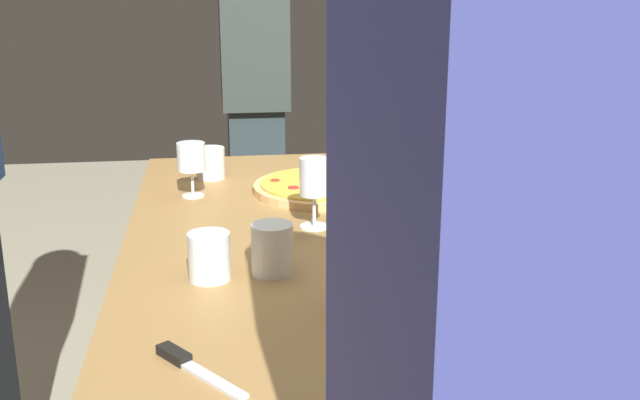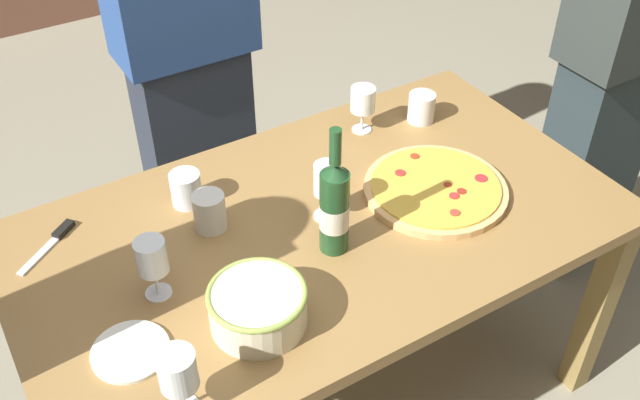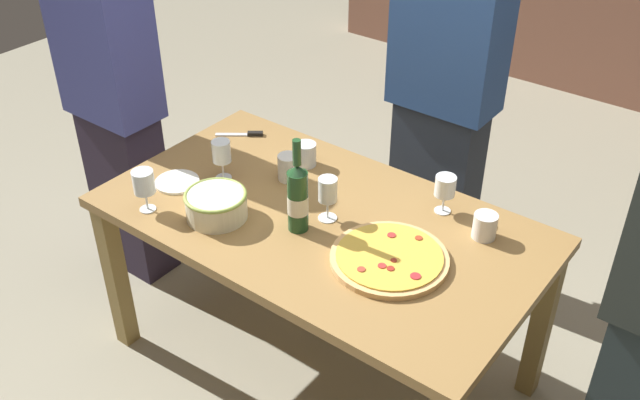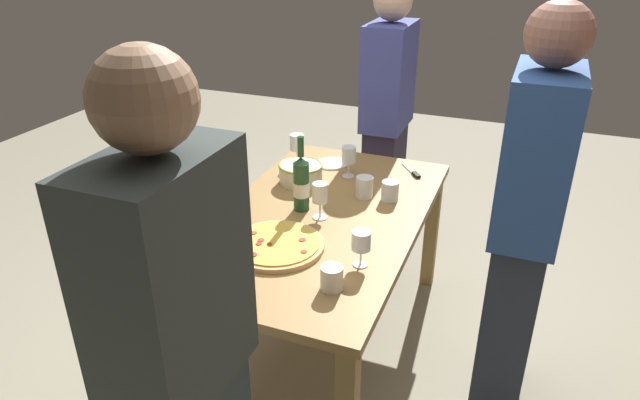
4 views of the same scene
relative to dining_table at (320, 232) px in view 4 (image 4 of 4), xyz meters
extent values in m
plane|color=gray|center=(0.00, 0.00, -0.66)|extent=(8.00, 8.00, 0.00)
cube|color=olive|center=(0.00, 0.00, 0.07)|extent=(1.60, 0.90, 0.04)
cube|color=olive|center=(-0.74, -0.40, -0.30)|extent=(0.07, 0.07, 0.71)
cube|color=olive|center=(0.74, -0.40, -0.30)|extent=(0.07, 0.07, 0.71)
cube|color=olive|center=(-0.74, 0.40, -0.30)|extent=(0.07, 0.07, 0.71)
cylinder|color=#E2AE6C|center=(0.33, -0.06, 0.10)|extent=(0.40, 0.40, 0.02)
cylinder|color=gold|center=(0.33, -0.06, 0.12)|extent=(0.36, 0.36, 0.01)
cylinder|color=#B2302B|center=(0.35, -0.12, 0.12)|extent=(0.03, 0.03, 0.00)
cylinder|color=#A2371F|center=(0.37, 0.08, 0.12)|extent=(0.03, 0.03, 0.00)
cylinder|color=#AD3F2B|center=(0.30, -0.18, 0.12)|extent=(0.03, 0.03, 0.00)
cylinder|color=maroon|center=(0.38, -0.12, 0.12)|extent=(0.03, 0.03, 0.00)
cylinder|color=#A2331E|center=(0.36, -0.08, 0.12)|extent=(0.02, 0.02, 0.00)
cylinder|color=#B42A2E|center=(0.46, -0.10, 0.12)|extent=(0.03, 0.03, 0.00)
cylinder|color=#A92F2A|center=(0.28, 0.03, 0.12)|extent=(0.03, 0.03, 0.00)
cylinder|color=beige|center=(-0.30, -0.22, 0.14)|extent=(0.22, 0.22, 0.10)
torus|color=#98B24D|center=(-0.30, -0.22, 0.19)|extent=(0.23, 0.23, 0.01)
cylinder|color=#1E4623|center=(-0.02, -0.10, 0.21)|extent=(0.07, 0.07, 0.23)
cone|color=#1E4623|center=(-0.02, -0.10, 0.34)|extent=(0.07, 0.07, 0.03)
cylinder|color=#1E4623|center=(-0.02, -0.10, 0.40)|extent=(0.03, 0.03, 0.09)
cylinder|color=silver|center=(-0.02, -0.10, 0.20)|extent=(0.07, 0.07, 0.07)
cylinder|color=white|center=(-0.46, -0.02, 0.09)|extent=(0.06, 0.06, 0.00)
cylinder|color=white|center=(-0.46, -0.02, 0.13)|extent=(0.01, 0.01, 0.07)
cylinder|color=white|center=(-0.46, -0.02, 0.21)|extent=(0.07, 0.07, 0.09)
cylinder|color=maroon|center=(-0.46, -0.02, 0.19)|extent=(0.06, 0.06, 0.04)
cylinder|color=white|center=(0.03, 0.01, 0.09)|extent=(0.07, 0.07, 0.00)
cylinder|color=white|center=(0.03, 0.01, 0.13)|extent=(0.01, 0.01, 0.08)
cylinder|color=white|center=(0.03, 0.01, 0.22)|extent=(0.07, 0.07, 0.09)
cylinder|color=white|center=(0.33, 0.30, 0.09)|extent=(0.06, 0.06, 0.00)
cylinder|color=white|center=(0.33, 0.30, 0.13)|extent=(0.01, 0.01, 0.07)
cylinder|color=white|center=(0.33, 0.30, 0.20)|extent=(0.08, 0.08, 0.08)
cylinder|color=white|center=(-0.53, -0.34, 0.09)|extent=(0.06, 0.06, 0.00)
cylinder|color=white|center=(-0.53, -0.34, 0.13)|extent=(0.01, 0.01, 0.07)
cylinder|color=white|center=(-0.53, -0.34, 0.21)|extent=(0.08, 0.08, 0.09)
cylinder|color=silver|center=(0.52, 0.25, 0.14)|extent=(0.08, 0.08, 0.09)
cylinder|color=white|center=(-0.27, 0.26, 0.14)|extent=(0.08, 0.08, 0.09)
cylinder|color=silver|center=(-0.25, 0.13, 0.14)|extent=(0.08, 0.08, 0.10)
cylinder|color=white|center=(-0.58, -0.15, 0.10)|extent=(0.17, 0.17, 0.01)
cube|color=silver|center=(-0.67, 0.25, 0.10)|extent=(0.13, 0.11, 0.01)
cube|color=black|center=(-0.59, 0.31, 0.10)|extent=(0.07, 0.06, 0.02)
cube|color=#292134|center=(-1.11, 0.00, -0.25)|extent=(0.35, 0.20, 0.82)
cube|color=#3A418B|center=(-1.11, 0.00, 0.47)|extent=(0.41, 0.24, 0.62)
sphere|color=#D5AB88|center=(-1.11, 0.00, 0.90)|extent=(0.22, 0.22, 0.22)
cube|color=#2C3431|center=(1.20, 0.08, 0.52)|extent=(0.41, 0.24, 0.64)
sphere|color=#876549|center=(1.20, 0.08, 0.97)|extent=(0.23, 0.23, 0.23)
cube|color=#262D3A|center=(0.01, 0.87, -0.23)|extent=(0.38, 0.20, 0.85)
cube|color=#294B8B|center=(0.01, 0.87, 0.51)|extent=(0.45, 0.24, 0.64)
sphere|color=#905F4E|center=(0.01, 0.87, 0.95)|extent=(0.23, 0.23, 0.23)
camera|label=1|loc=(-1.68, 0.23, 0.67)|focal=43.00mm
camera|label=2|loc=(-0.75, -1.23, 1.36)|focal=40.87mm
camera|label=3|loc=(1.28, -1.68, 1.61)|focal=40.48mm
camera|label=4|loc=(2.12, 0.84, 1.30)|focal=31.73mm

